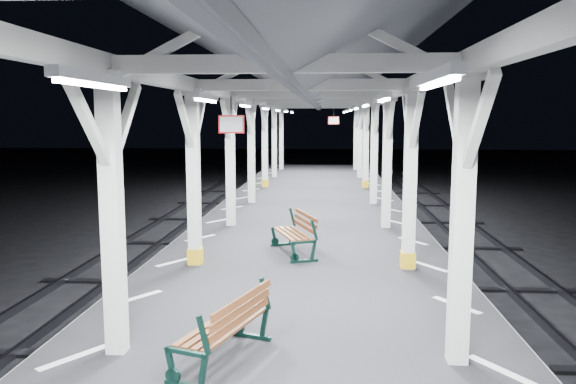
# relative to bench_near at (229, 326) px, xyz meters

# --- Properties ---
(ground) EXTENTS (120.00, 120.00, 0.00)m
(ground) POSITION_rel_bench_near_xyz_m (0.61, 2.19, -1.44)
(ground) COLOR black
(ground) RESTS_ON ground
(platform) EXTENTS (6.00, 50.00, 1.00)m
(platform) POSITION_rel_bench_near_xyz_m (0.61, 2.19, -0.94)
(platform) COLOR black
(platform) RESTS_ON ground
(hazard_stripes_left) EXTENTS (1.00, 48.00, 0.01)m
(hazard_stripes_left) POSITION_rel_bench_near_xyz_m (-1.84, 2.19, -0.43)
(hazard_stripes_left) COLOR silver
(hazard_stripes_left) RESTS_ON platform
(hazard_stripes_right) EXTENTS (1.00, 48.00, 0.01)m
(hazard_stripes_right) POSITION_rel_bench_near_xyz_m (3.06, 2.19, -0.43)
(hazard_stripes_right) COLOR silver
(hazard_stripes_right) RESTS_ON platform
(canopy) EXTENTS (5.40, 49.00, 4.65)m
(canopy) POSITION_rel_bench_near_xyz_m (0.61, 2.17, 3.13)
(canopy) COLOR silver
(canopy) RESTS_ON platform
(bench_near) EXTENTS (1.01, 1.61, 0.82)m
(bench_near) POSITION_rel_bench_near_xyz_m (0.00, 0.00, 0.00)
(bench_near) COLOR black
(bench_near) RESTS_ON platform
(bench_mid) EXTENTS (1.06, 1.66, 0.85)m
(bench_mid) POSITION_rel_bench_near_xyz_m (0.50, 5.26, 0.01)
(bench_mid) COLOR black
(bench_mid) RESTS_ON platform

